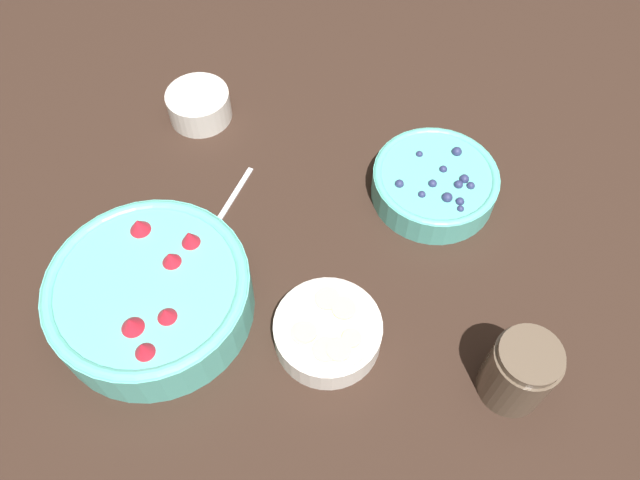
# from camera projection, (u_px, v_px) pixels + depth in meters

# --- Properties ---
(ground_plane) EXTENTS (4.00, 4.00, 0.00)m
(ground_plane) POSITION_uv_depth(u_px,v_px,m) (355.00, 225.00, 0.91)
(ground_plane) COLOR black
(bowl_strawberries) EXTENTS (0.26, 0.26, 0.09)m
(bowl_strawberries) POSITION_uv_depth(u_px,v_px,m) (151.00, 293.00, 0.80)
(bowl_strawberries) COLOR #56B7A8
(bowl_strawberries) RESTS_ON ground_plane
(bowl_blueberries) EXTENTS (0.18, 0.18, 0.06)m
(bowl_blueberries) POSITION_uv_depth(u_px,v_px,m) (435.00, 182.00, 0.92)
(bowl_blueberries) COLOR #56B7A8
(bowl_blueberries) RESTS_ON ground_plane
(bowl_bananas) EXTENTS (0.14, 0.14, 0.05)m
(bowl_bananas) POSITION_uv_depth(u_px,v_px,m) (328.00, 331.00, 0.79)
(bowl_bananas) COLOR silver
(bowl_bananas) RESTS_ON ground_plane
(bowl_cream) EXTENTS (0.10, 0.10, 0.06)m
(bowl_cream) POSITION_uv_depth(u_px,v_px,m) (198.00, 102.00, 1.00)
(bowl_cream) COLOR silver
(bowl_cream) RESTS_ON ground_plane
(jar_chocolate) EXTENTS (0.08, 0.08, 0.11)m
(jar_chocolate) POSITION_uv_depth(u_px,v_px,m) (519.00, 372.00, 0.74)
(jar_chocolate) COLOR brown
(jar_chocolate) RESTS_ON ground_plane
(spoon) EXTENTS (0.05, 0.14, 0.01)m
(spoon) POSITION_uv_depth(u_px,v_px,m) (221.00, 214.00, 0.92)
(spoon) COLOR silver
(spoon) RESTS_ON ground_plane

